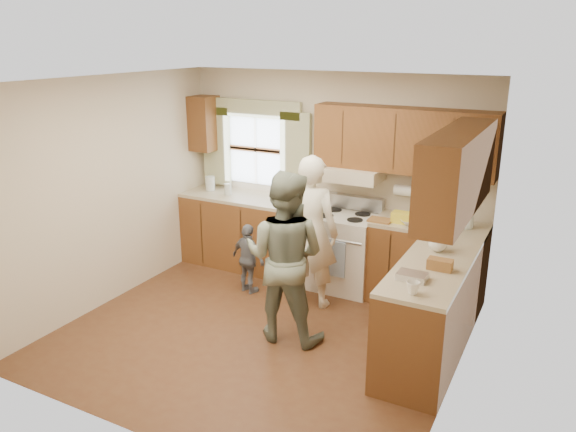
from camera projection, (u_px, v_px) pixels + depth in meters
The scene contains 6 objects.
room at pixel (259, 216), 5.32m from camera, with size 3.80×3.80×3.80m.
kitchen_fixtures at pixel (359, 233), 6.09m from camera, with size 3.80×2.25×2.15m.
stove at pixel (343, 250), 6.64m from camera, with size 0.76×0.67×1.07m.
woman_left at pixel (311, 232), 6.10m from camera, with size 0.62×0.41×1.70m, color white.
woman_right at pixel (285, 257), 5.40m from camera, with size 0.83×0.64×1.70m, color #273B2B.
child at pixel (248, 259), 6.50m from camera, with size 0.49×0.20×0.83m, color slate.
Camera 1 is at (2.59, -4.36, 2.87)m, focal length 35.00 mm.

